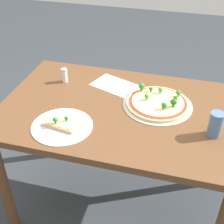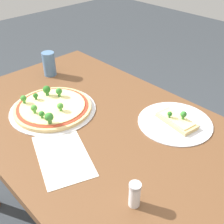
% 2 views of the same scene
% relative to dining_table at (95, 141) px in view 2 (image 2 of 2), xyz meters
% --- Properties ---
extents(dining_table, '(1.22, 0.79, 0.75)m').
position_rel_dining_table_xyz_m(dining_table, '(0.00, 0.00, 0.00)').
color(dining_table, brown).
rests_on(dining_table, ground_plane).
extents(pizza_tray_whole, '(0.35, 0.35, 0.07)m').
position_rel_dining_table_xyz_m(pizza_tray_whole, '(0.18, 0.07, 0.12)').
color(pizza_tray_whole, silver).
rests_on(pizza_tray_whole, dining_table).
extents(pizza_tray_slice, '(0.29, 0.29, 0.06)m').
position_rel_dining_table_xyz_m(pizza_tray_slice, '(-0.23, -0.22, 0.11)').
color(pizza_tray_slice, silver).
rests_on(pizza_tray_slice, dining_table).
extents(drinking_cup, '(0.06, 0.06, 0.12)m').
position_rel_dining_table_xyz_m(drinking_cup, '(0.45, -0.10, 0.16)').
color(drinking_cup, '#4C7099').
rests_on(drinking_cup, dining_table).
extents(condiment_shaker, '(0.03, 0.03, 0.08)m').
position_rel_dining_table_xyz_m(condiment_shaker, '(-0.37, 0.17, 0.14)').
color(condiment_shaker, silver).
rests_on(condiment_shaker, dining_table).
extents(paper_menu, '(0.31, 0.24, 0.00)m').
position_rel_dining_table_xyz_m(paper_menu, '(-0.08, 0.20, 0.10)').
color(paper_menu, silver).
rests_on(paper_menu, dining_table).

